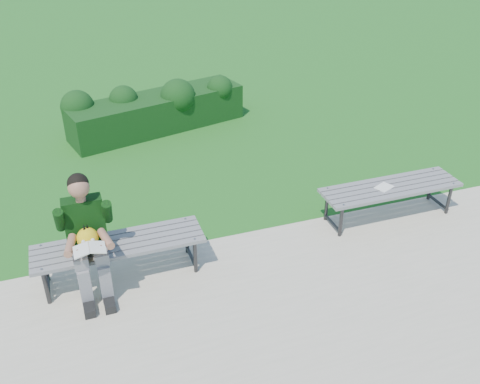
# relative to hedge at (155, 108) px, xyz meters

# --- Properties ---
(ground) EXTENTS (80.00, 80.00, 0.00)m
(ground) POSITION_rel_hedge_xyz_m (0.20, -3.53, -0.38)
(ground) COLOR #2C7F26
(ground) RESTS_ON ground
(walkway) EXTENTS (30.00, 3.50, 0.02)m
(walkway) POSITION_rel_hedge_xyz_m (0.20, -5.28, -0.37)
(walkway) COLOR #AA9E8B
(walkway) RESTS_ON ground
(hedge) EXTENTS (3.20, 1.48, 0.87)m
(hedge) POSITION_rel_hedge_xyz_m (0.00, 0.00, 0.00)
(hedge) COLOR #123D0E
(hedge) RESTS_ON ground
(bench_left) EXTENTS (1.80, 0.50, 0.46)m
(bench_left) POSITION_rel_hedge_xyz_m (-1.15, -3.87, 0.03)
(bench_left) COLOR gray
(bench_left) RESTS_ON walkway
(bench_right) EXTENTS (1.80, 0.50, 0.46)m
(bench_right) POSITION_rel_hedge_xyz_m (2.25, -3.78, 0.03)
(bench_right) COLOR gray
(bench_right) RESTS_ON walkway
(seated_boy) EXTENTS (0.56, 0.76, 1.31)m
(seated_boy) POSITION_rel_hedge_xyz_m (-1.45, -3.96, 0.33)
(seated_boy) COLOR gray
(seated_boy) RESTS_ON walkway
(paper_sheet) EXTENTS (0.27, 0.24, 0.01)m
(paper_sheet) POSITION_rel_hedge_xyz_m (2.15, -3.78, 0.09)
(paper_sheet) COLOR white
(paper_sheet) RESTS_ON bench_right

